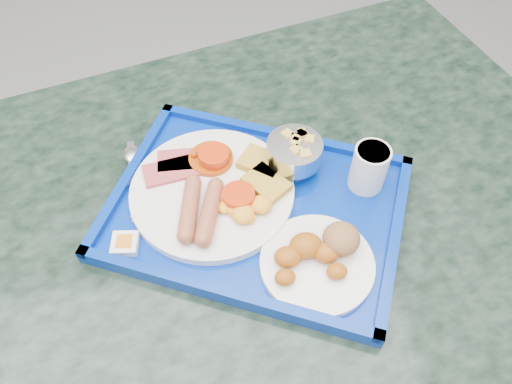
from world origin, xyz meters
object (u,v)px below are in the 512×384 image
at_px(main_plate, 216,190).
at_px(bread_plate, 319,256).
at_px(table, 239,272).
at_px(tray, 256,209).
at_px(juice_cup, 369,167).
at_px(fruit_bowl, 295,152).

bearing_deg(main_plate, bread_plate, -45.90).
relative_size(table, bread_plate, 8.72).
distance_m(tray, juice_cup, 0.20).
bearing_deg(juice_cup, fruit_bowl, 156.95).
height_order(bread_plate, juice_cup, juice_cup).
distance_m(main_plate, juice_cup, 0.26).
bearing_deg(tray, bread_plate, -54.96).
xyz_separation_m(fruit_bowl, juice_cup, (0.12, -0.05, 0.00)).
xyz_separation_m(table, juice_cup, (0.23, 0.02, 0.28)).
bearing_deg(fruit_bowl, table, -148.06).
xyz_separation_m(main_plate, bread_plate, (0.15, -0.15, 0.00)).
xyz_separation_m(bread_plate, juice_cup, (0.11, 0.14, 0.03)).
bearing_deg(fruit_bowl, main_plate, -163.20).
relative_size(fruit_bowl, juice_cup, 1.14).
relative_size(table, tray, 2.65).
bearing_deg(fruit_bowl, tray, -135.35).
xyz_separation_m(table, tray, (0.03, -0.01, 0.23)).
bearing_deg(bread_plate, main_plate, 134.10).
height_order(table, juice_cup, juice_cup).
distance_m(table, bread_plate, 0.30).
distance_m(bread_plate, fruit_bowl, 0.19).
bearing_deg(tray, fruit_bowl, 44.65).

